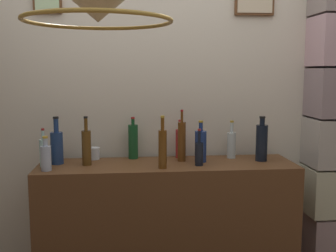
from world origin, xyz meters
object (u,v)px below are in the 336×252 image
at_px(liquor_bottle_bourbon, 46,157).
at_px(glass_tumbler_rocks, 94,153).
at_px(liquor_bottle_scotch, 44,152).
at_px(liquor_bottle_vodka, 231,144).
at_px(liquor_bottle_whiskey, 133,141).
at_px(liquor_bottle_sherry, 262,142).
at_px(liquor_bottle_rum, 86,147).
at_px(liquor_bottle_rye, 163,148).
at_px(liquor_bottle_vermouth, 180,143).
at_px(liquor_bottle_brandy, 199,153).
at_px(liquor_bottle_port, 201,146).
at_px(liquor_bottle_gin, 182,141).
at_px(liquor_bottle_tequila, 57,146).

bearing_deg(liquor_bottle_bourbon, glass_tumbler_rocks, 48.49).
distance_m(liquor_bottle_scotch, liquor_bottle_vodka, 1.23).
xyz_separation_m(liquor_bottle_scotch, liquor_bottle_vodka, (1.22, 0.14, 0.01)).
height_order(liquor_bottle_whiskey, liquor_bottle_sherry, liquor_bottle_sherry).
bearing_deg(liquor_bottle_rum, liquor_bottle_bourbon, -151.35).
bearing_deg(liquor_bottle_bourbon, liquor_bottle_sherry, 5.84).
xyz_separation_m(liquor_bottle_scotch, liquor_bottle_whiskey, (0.55, 0.19, 0.03)).
xyz_separation_m(liquor_bottle_rye, liquor_bottle_vermouth, (0.15, 0.29, -0.02)).
xyz_separation_m(liquor_bottle_rum, liquor_bottle_sherry, (1.14, 0.02, 0.01)).
bearing_deg(liquor_bottle_sherry, liquor_bottle_whiskey, 169.79).
xyz_separation_m(liquor_bottle_sherry, glass_tumbler_rocks, (-1.11, 0.15, -0.09)).
relative_size(liquor_bottle_bourbon, glass_tumbler_rocks, 2.57).
relative_size(liquor_bottle_whiskey, liquor_bottle_brandy, 1.22).
bearing_deg(liquor_bottle_vodka, liquor_bottle_scotch, -173.40).
distance_m(liquor_bottle_port, liquor_bottle_vermouth, 0.18).
distance_m(liquor_bottle_vermouth, liquor_bottle_gin, 0.11).
xyz_separation_m(liquor_bottle_rum, liquor_bottle_scotch, (-0.26, -0.02, -0.03)).
bearing_deg(liquor_bottle_scotch, glass_tumbler_rocks, 32.91).
distance_m(liquor_bottle_vermouth, liquor_bottle_whiskey, 0.32).
relative_size(liquor_bottle_rye, liquor_bottle_gin, 0.95).
bearing_deg(liquor_bottle_rye, liquor_bottle_brandy, 11.75).
height_order(liquor_bottle_scotch, liquor_bottle_vermouth, liquor_bottle_vermouth).
relative_size(liquor_bottle_scotch, liquor_bottle_vermouth, 0.92).
bearing_deg(liquor_bottle_vodka, liquor_bottle_vermouth, 172.85).
relative_size(liquor_bottle_whiskey, liquor_bottle_bourbon, 1.36).
bearing_deg(liquor_bottle_tequila, liquor_bottle_rye, -15.46).
distance_m(liquor_bottle_scotch, glass_tumbler_rocks, 0.35).
xyz_separation_m(liquor_bottle_tequila, liquor_bottle_scotch, (-0.07, -0.08, -0.02)).
bearing_deg(liquor_bottle_tequila, glass_tumbler_rocks, 26.87).
distance_m(liquor_bottle_whiskey, liquor_bottle_vodka, 0.67).
bearing_deg(liquor_bottle_brandy, liquor_bottle_gin, 123.65).
relative_size(liquor_bottle_port, liquor_bottle_vermouth, 1.04).
height_order(liquor_bottle_port, liquor_bottle_sherry, liquor_bottle_sherry).
relative_size(liquor_bottle_tequila, liquor_bottle_brandy, 1.30).
bearing_deg(liquor_bottle_brandy, liquor_bottle_rye, -168.25).
xyz_separation_m(liquor_bottle_tequila, liquor_bottle_vodka, (1.15, 0.07, -0.02)).
bearing_deg(liquor_bottle_scotch, liquor_bottle_brandy, -3.51).
relative_size(liquor_bottle_vodka, glass_tumbler_rocks, 3.18).
bearing_deg(liquor_bottle_rum, liquor_bottle_rye, -15.34).
bearing_deg(liquor_bottle_scotch, liquor_bottle_gin, 5.14).
bearing_deg(liquor_bottle_vodka, liquor_bottle_tequila, -176.73).
relative_size(liquor_bottle_tequila, liquor_bottle_sherry, 1.03).
distance_m(liquor_bottle_brandy, liquor_bottle_vodka, 0.33).
distance_m(liquor_bottle_tequila, liquor_bottle_vodka, 1.15).
height_order(liquor_bottle_vermouth, liquor_bottle_brandy, liquor_bottle_vermouth).
distance_m(liquor_bottle_brandy, liquor_bottle_sherry, 0.45).
relative_size(liquor_bottle_tequila, liquor_bottle_vermouth, 1.16).
relative_size(liquor_bottle_scotch, liquor_bottle_bourbon, 1.15).
height_order(liquor_bottle_rum, liquor_bottle_whiskey, liquor_bottle_rum).
bearing_deg(liquor_bottle_whiskey, liquor_bottle_scotch, -161.18).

